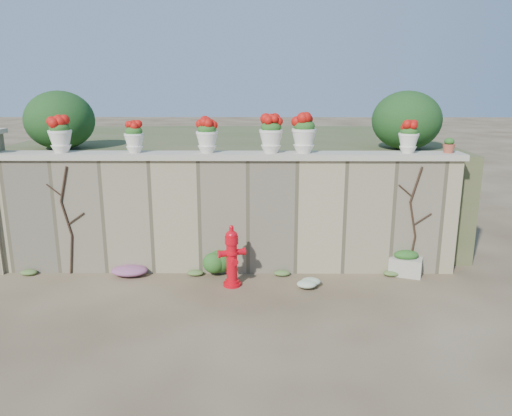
{
  "coord_description": "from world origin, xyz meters",
  "views": [
    {
      "loc": [
        0.61,
        -6.58,
        3.28
      ],
      "look_at": [
        0.55,
        1.4,
        1.24
      ],
      "focal_mm": 35.0,
      "sensor_mm": 36.0,
      "label": 1
    }
  ],
  "objects_px": {
    "urn_pot_0": "(60,135)",
    "planter_box": "(406,264)",
    "terracotta_pot": "(449,146)",
    "fire_hydrant": "(232,256)"
  },
  "relations": [
    {
      "from": "planter_box",
      "to": "terracotta_pot",
      "type": "relative_size",
      "value": 2.53
    },
    {
      "from": "urn_pot_0",
      "to": "planter_box",
      "type": "bearing_deg",
      "value": -2.43
    },
    {
      "from": "terracotta_pot",
      "to": "fire_hydrant",
      "type": "bearing_deg",
      "value": -168.56
    },
    {
      "from": "fire_hydrant",
      "to": "planter_box",
      "type": "xyz_separation_m",
      "value": [
        2.98,
        0.48,
        -0.31
      ]
    },
    {
      "from": "urn_pot_0",
      "to": "terracotta_pot",
      "type": "height_order",
      "value": "urn_pot_0"
    },
    {
      "from": "planter_box",
      "to": "terracotta_pot",
      "type": "height_order",
      "value": "terracotta_pot"
    },
    {
      "from": "urn_pot_0",
      "to": "terracotta_pot",
      "type": "xyz_separation_m",
      "value": [
        6.53,
        -0.0,
        -0.19
      ]
    },
    {
      "from": "fire_hydrant",
      "to": "urn_pot_0",
      "type": "bearing_deg",
      "value": 145.86
    },
    {
      "from": "fire_hydrant",
      "to": "planter_box",
      "type": "relative_size",
      "value": 1.67
    },
    {
      "from": "urn_pot_0",
      "to": "terracotta_pot",
      "type": "bearing_deg",
      "value": -0.0
    }
  ]
}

